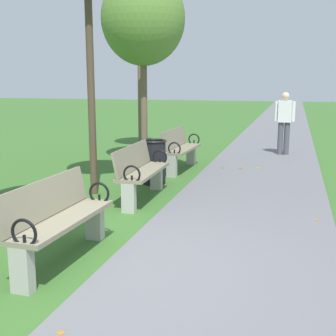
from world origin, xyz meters
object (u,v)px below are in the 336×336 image
Objects in this scene: park_bench_3 at (180,148)px; park_bench_1 at (58,218)px; park_bench_2 at (141,171)px; trash_bin at (154,162)px; tree_4 at (140,12)px; pedestrian_walking at (284,120)px; tree_3 at (143,19)px.

park_bench_1 is at bearing -90.00° from park_bench_3.
park_bench_2 reaches higher than trash_bin.
tree_4 is 2.83× the size of pedestrian_walking.
tree_4 is at bearing 109.00° from park_bench_2.
park_bench_2 is 6.06m from tree_4.
pedestrian_walking is at bearing 36.31° from tree_3.
trash_bin is at bearing -118.96° from pedestrian_walking.
tree_3 is 3.47m from trash_bin.
trash_bin is (-0.15, -1.40, -0.06)m from park_bench_3.
tree_4 is at bearing -173.76° from pedestrian_walking.
park_bench_3 is at bearing 90.00° from park_bench_2.
tree_3 reaches higher than trash_bin.
tree_4 reaches higher than park_bench_2.
park_bench_1 and park_bench_2 have the same top height.
park_bench_2 is 0.35× the size of tree_4.
park_bench_2 is 0.99× the size of pedestrian_walking.
park_bench_2 is 2.58m from park_bench_3.
pedestrian_walking is (2.12, 2.69, 0.44)m from park_bench_3.
tree_3 is (-0.96, 5.67, 2.77)m from park_bench_1.
tree_3 is 4.47m from pedestrian_walking.
park_bench_2 is 0.37× the size of tree_3.
pedestrian_walking reaches higher than park_bench_3.
park_bench_3 is at bearing 84.01° from trash_bin.
tree_4 is (-0.71, 1.85, 0.45)m from tree_3.
tree_3 is at bearing -143.69° from pedestrian_walking.
park_bench_3 is 1.00× the size of pedestrian_walking.
trash_bin is at bearing -95.99° from park_bench_3.
tree_3 is at bearing 107.69° from park_bench_2.
trash_bin is at bearing 92.20° from park_bench_1.
tree_3 is at bearing 99.61° from park_bench_1.
park_bench_3 reaches higher than trash_bin.
pedestrian_walking is at bearing 61.04° from trash_bin.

